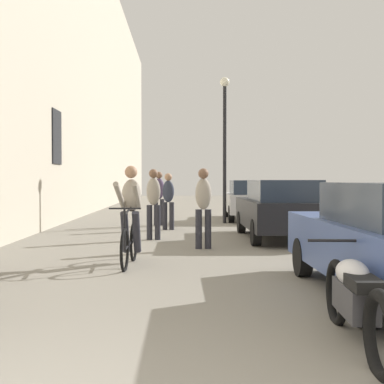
{
  "coord_description": "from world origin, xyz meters",
  "views": [
    {
      "loc": [
        0.72,
        -2.65,
        1.47
      ],
      "look_at": [
        1.11,
        15.22,
        1.03
      ],
      "focal_mm": 47.68,
      "sensor_mm": 36.0,
      "label": 1
    }
  ],
  "objects_px": {
    "parked_motorcycle": "(356,299)",
    "pedestrian_furthest": "(159,195)",
    "pedestrian_near": "(203,203)",
    "street_lamp": "(225,131)",
    "pedestrian_far": "(168,198)",
    "cyclist_on_bicycle": "(130,218)",
    "parked_car_third": "(250,199)",
    "pedestrian_mid": "(153,200)",
    "parked_car_second": "(280,209)"
  },
  "relations": [
    {
      "from": "parked_motorcycle",
      "to": "pedestrian_far",
      "type": "bearing_deg",
      "value": 100.43
    },
    {
      "from": "parked_car_third",
      "to": "cyclist_on_bicycle",
      "type": "bearing_deg",
      "value": -109.38
    },
    {
      "from": "pedestrian_near",
      "to": "parked_car_second",
      "type": "relative_size",
      "value": 0.42
    },
    {
      "from": "pedestrian_mid",
      "to": "parked_car_second",
      "type": "bearing_deg",
      "value": 0.78
    },
    {
      "from": "cyclist_on_bicycle",
      "to": "parked_car_third",
      "type": "relative_size",
      "value": 0.43
    },
    {
      "from": "pedestrian_mid",
      "to": "street_lamp",
      "type": "height_order",
      "value": "street_lamp"
    },
    {
      "from": "pedestrian_near",
      "to": "pedestrian_mid",
      "type": "distance_m",
      "value": 2.01
    },
    {
      "from": "parked_car_second",
      "to": "pedestrian_far",
      "type": "bearing_deg",
      "value": 139.2
    },
    {
      "from": "pedestrian_far",
      "to": "parked_motorcycle",
      "type": "distance_m",
      "value": 10.61
    },
    {
      "from": "pedestrian_far",
      "to": "parked_car_third",
      "type": "xyz_separation_m",
      "value": [
        2.89,
        3.62,
        -0.18
      ]
    },
    {
      "from": "pedestrian_far",
      "to": "parked_car_second",
      "type": "relative_size",
      "value": 0.4
    },
    {
      "from": "pedestrian_near",
      "to": "pedestrian_furthest",
      "type": "relative_size",
      "value": 0.99
    },
    {
      "from": "parked_car_second",
      "to": "parked_car_third",
      "type": "relative_size",
      "value": 1.0
    },
    {
      "from": "pedestrian_mid",
      "to": "pedestrian_furthest",
      "type": "distance_m",
      "value": 3.9
    },
    {
      "from": "cyclist_on_bicycle",
      "to": "parked_car_second",
      "type": "bearing_deg",
      "value": 47.62
    },
    {
      "from": "pedestrian_mid",
      "to": "parked_motorcycle",
      "type": "xyz_separation_m",
      "value": [
        2.22,
        -7.96,
        -0.57
      ]
    },
    {
      "from": "pedestrian_near",
      "to": "parked_car_third",
      "type": "xyz_separation_m",
      "value": [
        2.05,
        7.73,
        -0.21
      ]
    },
    {
      "from": "parked_car_second",
      "to": "parked_car_third",
      "type": "distance_m",
      "value": 6.04
    },
    {
      "from": "parked_motorcycle",
      "to": "pedestrian_near",
      "type": "bearing_deg",
      "value": 99.66
    },
    {
      "from": "pedestrian_near",
      "to": "parked_car_second",
      "type": "xyz_separation_m",
      "value": [
        1.96,
        1.7,
        -0.21
      ]
    },
    {
      "from": "pedestrian_near",
      "to": "street_lamp",
      "type": "relative_size",
      "value": 0.35
    },
    {
      "from": "cyclist_on_bicycle",
      "to": "pedestrian_mid",
      "type": "xyz_separation_m",
      "value": [
        0.21,
        3.58,
        0.16
      ]
    },
    {
      "from": "cyclist_on_bicycle",
      "to": "pedestrian_far",
      "type": "bearing_deg",
      "value": 85.2
    },
    {
      "from": "parked_motorcycle",
      "to": "pedestrian_furthest",
      "type": "bearing_deg",
      "value": 100.75
    },
    {
      "from": "cyclist_on_bicycle",
      "to": "street_lamp",
      "type": "height_order",
      "value": "street_lamp"
    },
    {
      "from": "pedestrian_near",
      "to": "pedestrian_furthest",
      "type": "bearing_deg",
      "value": 101.97
    },
    {
      "from": "cyclist_on_bicycle",
      "to": "parked_motorcycle",
      "type": "relative_size",
      "value": 0.82
    },
    {
      "from": "parked_car_second",
      "to": "parked_motorcycle",
      "type": "distance_m",
      "value": 8.06
    },
    {
      "from": "pedestrian_near",
      "to": "pedestrian_far",
      "type": "height_order",
      "value": "pedestrian_near"
    },
    {
      "from": "pedestrian_far",
      "to": "cyclist_on_bicycle",
      "type": "bearing_deg",
      "value": -94.8
    },
    {
      "from": "pedestrian_mid",
      "to": "parked_car_second",
      "type": "xyz_separation_m",
      "value": [
        3.1,
        0.04,
        -0.22
      ]
    },
    {
      "from": "street_lamp",
      "to": "cyclist_on_bicycle",
      "type": "bearing_deg",
      "value": -105.81
    },
    {
      "from": "pedestrian_mid",
      "to": "parked_motorcycle",
      "type": "bearing_deg",
      "value": -74.44
    },
    {
      "from": "cyclist_on_bicycle",
      "to": "street_lamp",
      "type": "bearing_deg",
      "value": 74.19
    },
    {
      "from": "parked_car_second",
      "to": "pedestrian_furthest",
      "type": "bearing_deg",
      "value": 129.11
    },
    {
      "from": "street_lamp",
      "to": "parked_motorcycle",
      "type": "relative_size",
      "value": 2.28
    },
    {
      "from": "street_lamp",
      "to": "parked_car_third",
      "type": "bearing_deg",
      "value": 52.58
    },
    {
      "from": "pedestrian_far",
      "to": "street_lamp",
      "type": "height_order",
      "value": "street_lamp"
    },
    {
      "from": "street_lamp",
      "to": "pedestrian_mid",
      "type": "bearing_deg",
      "value": -114.46
    },
    {
      "from": "pedestrian_mid",
      "to": "parked_motorcycle",
      "type": "relative_size",
      "value": 0.8
    },
    {
      "from": "pedestrian_far",
      "to": "pedestrian_furthest",
      "type": "xyz_separation_m",
      "value": [
        -0.33,
        1.44,
        0.04
      ]
    },
    {
      "from": "cyclist_on_bicycle",
      "to": "parked_car_third",
      "type": "distance_m",
      "value": 10.24
    },
    {
      "from": "cyclist_on_bicycle",
      "to": "parked_motorcycle",
      "type": "height_order",
      "value": "cyclist_on_bicycle"
    },
    {
      "from": "pedestrian_furthest",
      "to": "parked_car_third",
      "type": "height_order",
      "value": "pedestrian_furthest"
    },
    {
      "from": "parked_car_third",
      "to": "parked_car_second",
      "type": "bearing_deg",
      "value": -90.84
    },
    {
      "from": "pedestrian_furthest",
      "to": "parked_motorcycle",
      "type": "bearing_deg",
      "value": -79.25
    },
    {
      "from": "pedestrian_furthest",
      "to": "parked_car_third",
      "type": "bearing_deg",
      "value": 34.06
    },
    {
      "from": "street_lamp",
      "to": "parked_car_third",
      "type": "distance_m",
      "value": 2.92
    },
    {
      "from": "parked_car_third",
      "to": "pedestrian_mid",
      "type": "bearing_deg",
      "value": -117.7
    },
    {
      "from": "pedestrian_near",
      "to": "pedestrian_far",
      "type": "bearing_deg",
      "value": 101.6
    }
  ]
}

